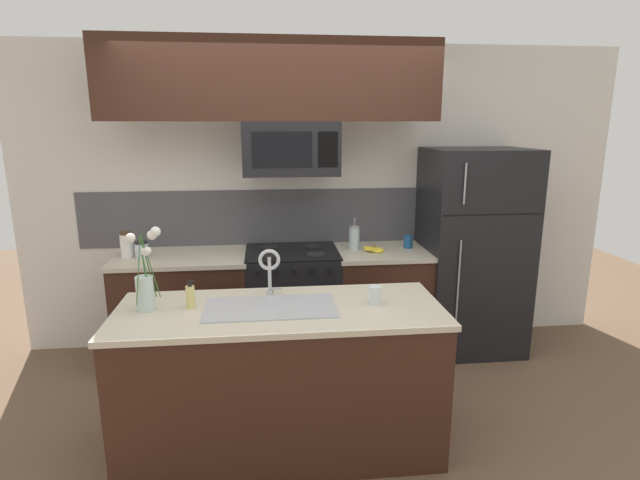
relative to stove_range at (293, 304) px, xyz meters
The scene contains 20 objects.
ground_plane 1.01m from the stove_range, 90.00° to the right, with size 10.00×10.00×0.00m, color brown.
rear_partition 0.97m from the stove_range, 51.72° to the left, with size 5.20×0.10×2.60m, color silver.
splash_band 0.76m from the stove_range, 90.00° to the left, with size 3.57×0.01×0.48m, color #4C4C51.
back_counter_left 0.90m from the stove_range, behind, with size 1.06×0.65×0.91m.
back_counter_right 0.76m from the stove_range, ahead, with size 0.78×0.65×0.91m.
stove_range is the anchor object (origin of this frame).
microwave 1.30m from the stove_range, 89.84° to the right, with size 0.74×0.40×0.41m.
upper_cabinet_band 1.81m from the stove_range, 160.45° to the right, with size 2.54×0.34×0.60m, color #381E14.
refrigerator 1.60m from the stove_range, ahead, with size 0.84×0.74×1.75m.
storage_jar_tall 1.42m from the stove_range, behind, with size 0.10×0.10×0.20m.
storage_jar_medium 1.30m from the stove_range, behind, with size 0.10×0.10×0.13m.
banana_bunch 0.83m from the stove_range, ahead, with size 0.19×0.16×0.08m.
french_press 0.76m from the stove_range, ahead, with size 0.09×0.09×0.27m.
coffee_tin 1.12m from the stove_range, ahead, with size 0.08×0.08×0.11m, color #1E5184.
island_counter 1.26m from the stove_range, 96.31° to the right, with size 1.89×0.74×0.91m.
kitchen_sink 1.32m from the stove_range, 98.74° to the right, with size 0.76×0.39×0.16m.
sink_faucet 1.25m from the stove_range, 100.27° to the right, with size 0.14×0.14×0.31m.
dish_soap_bottle 1.45m from the stove_range, 118.67° to the right, with size 0.06×0.05×0.16m.
spare_glass 1.41m from the stove_range, 71.26° to the right, with size 0.08×0.08×0.11m.
flower_vase 1.61m from the stove_range, 126.59° to the right, with size 0.16×0.19×0.48m.
Camera 1 is at (-0.20, -3.08, 1.96)m, focal length 28.00 mm.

